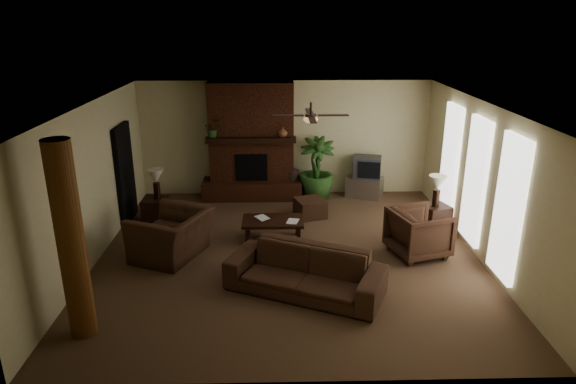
{
  "coord_description": "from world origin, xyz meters",
  "views": [
    {
      "loc": [
        -0.23,
        -8.54,
        4.24
      ],
      "look_at": [
        0.0,
        0.4,
        1.1
      ],
      "focal_mm": 31.44,
      "sensor_mm": 36.0,
      "label": 1
    }
  ],
  "objects_px": {
    "armchair_right": "(419,230)",
    "ottoman": "(310,208)",
    "log_column": "(71,242)",
    "coffee_table": "(273,222)",
    "side_table_left": "(156,211)",
    "side_table_right": "(435,218)",
    "sofa": "(305,265)",
    "lamp_right": "(437,185)",
    "lamp_left": "(156,178)",
    "floor_plant": "(316,182)",
    "armchair_left": "(171,227)",
    "tv_stand": "(364,187)",
    "floor_vase": "(292,181)"
  },
  "relations": [
    {
      "from": "coffee_table",
      "to": "lamp_right",
      "type": "bearing_deg",
      "value": 6.12
    },
    {
      "from": "log_column",
      "to": "tv_stand",
      "type": "xyz_separation_m",
      "value": [
        4.91,
        5.55,
        -1.15
      ]
    },
    {
      "from": "lamp_left",
      "to": "lamp_right",
      "type": "relative_size",
      "value": 1.0
    },
    {
      "from": "log_column",
      "to": "coffee_table",
      "type": "bearing_deg",
      "value": 49.11
    },
    {
      "from": "log_column",
      "to": "floor_plant",
      "type": "relative_size",
      "value": 1.86
    },
    {
      "from": "floor_plant",
      "to": "log_column",
      "type": "bearing_deg",
      "value": -124.19
    },
    {
      "from": "lamp_left",
      "to": "coffee_table",
      "type": "bearing_deg",
      "value": -21.39
    },
    {
      "from": "armchair_left",
      "to": "armchair_right",
      "type": "bearing_deg",
      "value": 112.27
    },
    {
      "from": "log_column",
      "to": "ottoman",
      "type": "bearing_deg",
      "value": 50.92
    },
    {
      "from": "ottoman",
      "to": "lamp_right",
      "type": "relative_size",
      "value": 0.92
    },
    {
      "from": "log_column",
      "to": "side_table_right",
      "type": "xyz_separation_m",
      "value": [
        6.02,
        3.45,
        -1.12
      ]
    },
    {
      "from": "log_column",
      "to": "side_table_right",
      "type": "relative_size",
      "value": 5.09
    },
    {
      "from": "ottoman",
      "to": "lamp_right",
      "type": "distance_m",
      "value": 2.77
    },
    {
      "from": "armchair_right",
      "to": "coffee_table",
      "type": "height_order",
      "value": "armchair_right"
    },
    {
      "from": "armchair_left",
      "to": "side_table_left",
      "type": "bearing_deg",
      "value": -135.17
    },
    {
      "from": "armchair_right",
      "to": "ottoman",
      "type": "distance_m",
      "value": 2.73
    },
    {
      "from": "sofa",
      "to": "armchair_left",
      "type": "xyz_separation_m",
      "value": [
        -2.38,
        1.35,
        0.09
      ]
    },
    {
      "from": "side_table_right",
      "to": "tv_stand",
      "type": "bearing_deg",
      "value": 117.85
    },
    {
      "from": "coffee_table",
      "to": "floor_plant",
      "type": "xyz_separation_m",
      "value": [
        1.05,
        2.39,
        0.05
      ]
    },
    {
      "from": "coffee_table",
      "to": "side_table_left",
      "type": "distance_m",
      "value": 2.68
    },
    {
      "from": "sofa",
      "to": "lamp_left",
      "type": "bearing_deg",
      "value": 159.27
    },
    {
      "from": "side_table_right",
      "to": "lamp_right",
      "type": "relative_size",
      "value": 0.85
    },
    {
      "from": "lamp_left",
      "to": "sofa",
      "type": "bearing_deg",
      "value": -45.14
    },
    {
      "from": "floor_vase",
      "to": "lamp_right",
      "type": "relative_size",
      "value": 1.18
    },
    {
      "from": "armchair_right",
      "to": "coffee_table",
      "type": "distance_m",
      "value": 2.81
    },
    {
      "from": "lamp_left",
      "to": "ottoman",
      "type": "bearing_deg",
      "value": 4.49
    },
    {
      "from": "armchair_right",
      "to": "log_column",
      "type": "bearing_deg",
      "value": 96.15
    },
    {
      "from": "armchair_left",
      "to": "floor_plant",
      "type": "bearing_deg",
      "value": 159.35
    },
    {
      "from": "coffee_table",
      "to": "floor_vase",
      "type": "height_order",
      "value": "floor_vase"
    },
    {
      "from": "ottoman",
      "to": "sofa",
      "type": "bearing_deg",
      "value": -95.4
    },
    {
      "from": "ottoman",
      "to": "tv_stand",
      "type": "distance_m",
      "value": 1.9
    },
    {
      "from": "ottoman",
      "to": "lamp_right",
      "type": "height_order",
      "value": "lamp_right"
    },
    {
      "from": "ottoman",
      "to": "side_table_left",
      "type": "xyz_separation_m",
      "value": [
        -3.34,
        -0.29,
        0.08
      ]
    },
    {
      "from": "floor_vase",
      "to": "side_table_left",
      "type": "relative_size",
      "value": 1.4
    },
    {
      "from": "armchair_right",
      "to": "side_table_left",
      "type": "bearing_deg",
      "value": 54.96
    },
    {
      "from": "tv_stand",
      "to": "side_table_right",
      "type": "relative_size",
      "value": 1.55
    },
    {
      "from": "ottoman",
      "to": "armchair_left",
      "type": "bearing_deg",
      "value": -144.75
    },
    {
      "from": "floor_vase",
      "to": "lamp_right",
      "type": "distance_m",
      "value": 3.62
    },
    {
      "from": "ottoman",
      "to": "coffee_table",
      "type": "bearing_deg",
      "value": -124.1
    },
    {
      "from": "log_column",
      "to": "tv_stand",
      "type": "distance_m",
      "value": 7.5
    },
    {
      "from": "lamp_left",
      "to": "side_table_left",
      "type": "bearing_deg",
      "value": -151.67
    },
    {
      "from": "tv_stand",
      "to": "floor_vase",
      "type": "relative_size",
      "value": 1.1
    },
    {
      "from": "side_table_left",
      "to": "ottoman",
      "type": "bearing_deg",
      "value": 4.92
    },
    {
      "from": "ottoman",
      "to": "side_table_left",
      "type": "relative_size",
      "value": 1.09
    },
    {
      "from": "armchair_left",
      "to": "lamp_right",
      "type": "distance_m",
      "value": 5.32
    },
    {
      "from": "ottoman",
      "to": "side_table_right",
      "type": "relative_size",
      "value": 1.09
    },
    {
      "from": "tv_stand",
      "to": "floor_plant",
      "type": "height_order",
      "value": "floor_plant"
    },
    {
      "from": "sofa",
      "to": "lamp_right",
      "type": "distance_m",
      "value": 3.73
    },
    {
      "from": "log_column",
      "to": "floor_vase",
      "type": "bearing_deg",
      "value": 60.7
    },
    {
      "from": "sofa",
      "to": "side_table_right",
      "type": "relative_size",
      "value": 4.54
    }
  ]
}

